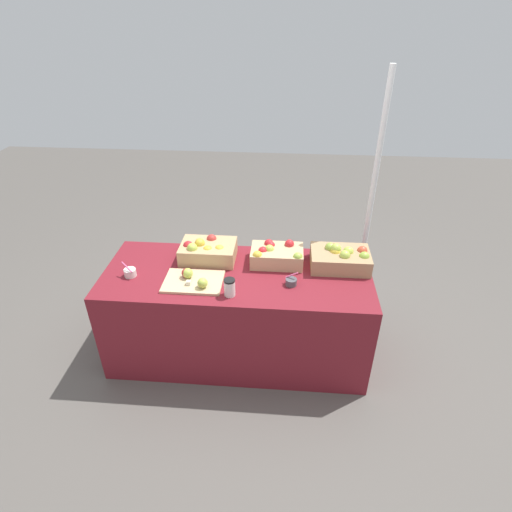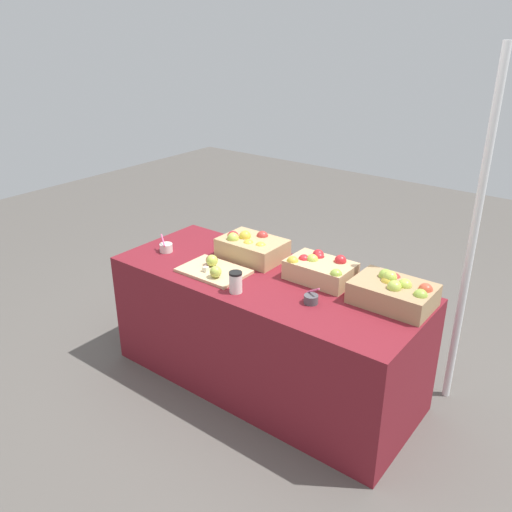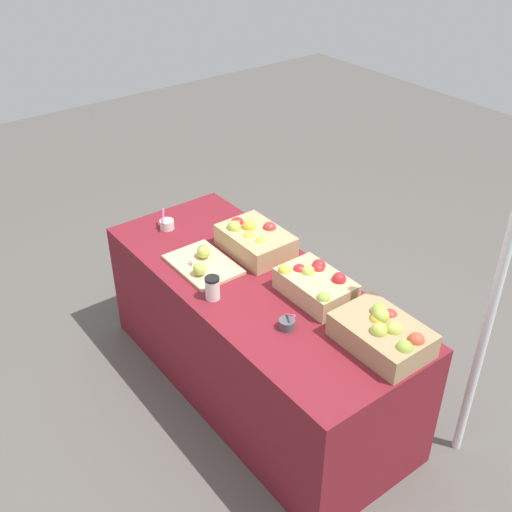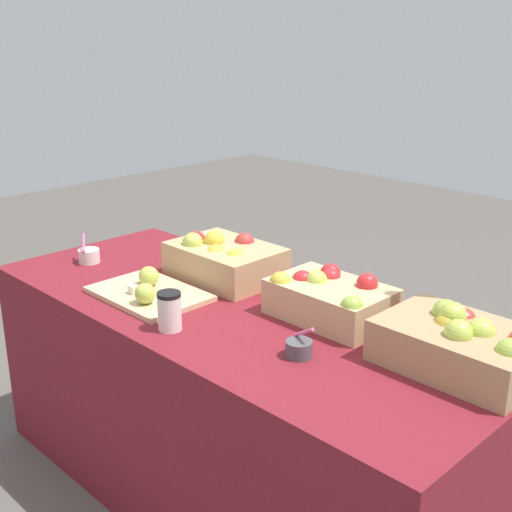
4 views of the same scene
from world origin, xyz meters
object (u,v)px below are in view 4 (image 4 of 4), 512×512
(apple_crate_right, at_px, (224,259))
(coffee_cup, at_px, (169,311))
(apple_crate_middle, at_px, (330,298))
(apple_crate_left, at_px, (461,344))
(cutting_board_front, at_px, (148,290))
(sample_bowl_near, at_px, (89,256))
(sample_bowl_mid, at_px, (299,348))

(apple_crate_right, distance_m, coffee_cup, 0.48)
(apple_crate_middle, bearing_deg, apple_crate_left, -1.38)
(apple_crate_right, height_order, coffee_cup, apple_crate_right)
(apple_crate_right, relative_size, coffee_cup, 3.29)
(coffee_cup, bearing_deg, apple_crate_middle, 55.31)
(cutting_board_front, xyz_separation_m, coffee_cup, (0.27, -0.12, 0.04))
(apple_crate_middle, height_order, sample_bowl_near, apple_crate_middle)
(apple_crate_left, bearing_deg, sample_bowl_mid, -143.67)
(cutting_board_front, relative_size, sample_bowl_near, 3.70)
(sample_bowl_near, height_order, sample_bowl_mid, sample_bowl_near)
(apple_crate_middle, bearing_deg, sample_bowl_mid, -67.50)
(sample_bowl_near, bearing_deg, apple_crate_right, 27.72)
(apple_crate_middle, xyz_separation_m, sample_bowl_mid, (0.11, -0.27, -0.04))
(coffee_cup, bearing_deg, apple_crate_left, 28.31)
(sample_bowl_mid, relative_size, coffee_cup, 0.81)
(apple_crate_left, bearing_deg, coffee_cup, -151.69)
(sample_bowl_near, bearing_deg, cutting_board_front, -5.85)
(apple_crate_middle, bearing_deg, sample_bowl_near, -165.96)
(cutting_board_front, bearing_deg, sample_bowl_near, 174.15)
(apple_crate_left, relative_size, sample_bowl_near, 3.87)
(apple_crate_left, bearing_deg, apple_crate_middle, 178.62)
(apple_crate_right, distance_m, sample_bowl_near, 0.57)
(sample_bowl_near, bearing_deg, apple_crate_middle, 14.04)
(apple_crate_left, distance_m, sample_bowl_mid, 0.44)
(apple_crate_left, height_order, apple_crate_right, apple_crate_left)
(cutting_board_front, bearing_deg, apple_crate_right, 81.38)
(coffee_cup, bearing_deg, apple_crate_right, 117.46)
(sample_bowl_near, relative_size, coffee_cup, 0.89)
(apple_crate_middle, relative_size, sample_bowl_near, 3.49)
(cutting_board_front, bearing_deg, sample_bowl_mid, 2.57)
(apple_crate_left, bearing_deg, sample_bowl_near, -170.69)
(sample_bowl_near, bearing_deg, apple_crate_left, 9.31)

